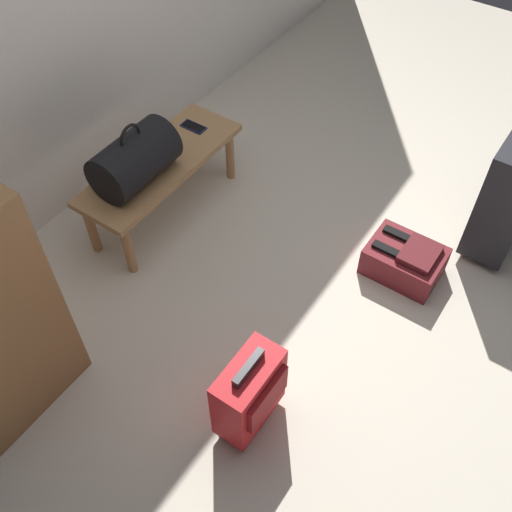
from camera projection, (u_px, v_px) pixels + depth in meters
ground_plane at (335, 281)px, 3.06m from camera, size 6.60×6.60×0.00m
bench at (161, 169)px, 3.14m from camera, size 1.00×0.36×0.37m
duffel_bag_black at (135, 159)px, 2.91m from camera, size 0.44×0.26×0.34m
cell_phone at (193, 127)px, 3.28m from camera, size 0.07×0.14×0.01m
suitcase_small_red at (250, 393)px, 2.39m from camera, size 0.32×0.19×0.46m
backpack_maroon at (405, 260)px, 3.03m from camera, size 0.28×0.38×0.21m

